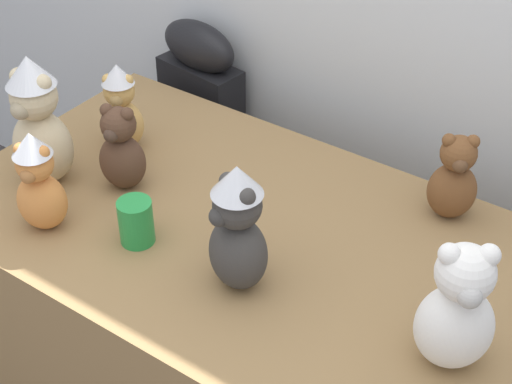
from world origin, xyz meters
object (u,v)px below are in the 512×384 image
teddy_bear_ginger (38,183)px  teddy_bear_charcoal (237,229)px  instrument_case (204,153)px  teddy_bear_cocoa (121,150)px  teddy_bear_snow (457,310)px  party_cup_green (136,222)px  teddy_bear_honey (121,108)px  teddy_bear_chestnut (454,179)px  teddy_bear_sand (38,122)px  display_table (256,349)px

teddy_bear_ginger → teddy_bear_charcoal: teddy_bear_charcoal is taller
instrument_case → teddy_bear_cocoa: 0.75m
teddy_bear_cocoa → teddy_bear_snow: size_ratio=0.79×
teddy_bear_charcoal → party_cup_green: size_ratio=2.79×
teddy_bear_honey → teddy_bear_cocoa: bearing=-78.4°
teddy_bear_chestnut → party_cup_green: bearing=-167.1°
teddy_bear_ginger → instrument_case: bearing=78.7°
teddy_bear_sand → teddy_bear_cocoa: bearing=17.9°
teddy_bear_sand → party_cup_green: size_ratio=3.13×
display_table → teddy_bear_ginger: teddy_bear_ginger is taller
teddy_bear_ginger → party_cup_green: teddy_bear_ginger is taller
teddy_bear_ginger → display_table: bearing=8.0°
instrument_case → teddy_bear_snow: teddy_bear_snow is taller
teddy_bear_cocoa → teddy_bear_honey: teddy_bear_honey is taller
instrument_case → teddy_bear_chestnut: bearing=-6.5°
teddy_bear_ginger → party_cup_green: bearing=-2.4°
display_table → teddy_bear_sand: 0.81m
display_table → teddy_bear_sand: teddy_bear_sand is taller
teddy_bear_charcoal → teddy_bear_sand: teddy_bear_sand is taller
teddy_bear_ginger → party_cup_green: 0.24m
teddy_bear_honey → party_cup_green: size_ratio=2.24×
display_table → instrument_case: bearing=137.4°
teddy_bear_cocoa → teddy_bear_charcoal: bearing=-30.5°
instrument_case → display_table: bearing=-35.3°
instrument_case → teddy_bear_honey: bearing=-70.2°
teddy_bear_charcoal → teddy_bear_sand: bearing=-163.2°
display_table → teddy_bear_charcoal: bearing=-68.0°
instrument_case → teddy_bear_chestnut: (0.94, -0.23, 0.42)m
instrument_case → teddy_bear_ginger: bearing=-70.2°
teddy_bear_honey → teddy_bear_sand: size_ratio=0.71×
teddy_bear_cocoa → party_cup_green: bearing=-54.9°
teddy_bear_honey → teddy_bear_chestnut: (0.84, 0.22, -0.01)m
teddy_bear_ginger → teddy_bear_chestnut: 0.95m
teddy_bear_ginger → teddy_bear_honey: size_ratio=1.05×
teddy_bear_snow → teddy_bear_chestnut: (-0.18, 0.42, -0.03)m
teddy_bear_snow → teddy_bear_chestnut: bearing=80.3°
teddy_bear_cocoa → teddy_bear_charcoal: size_ratio=0.75×
teddy_bear_ginger → teddy_bear_charcoal: size_ratio=0.84×
teddy_bear_cocoa → display_table: bearing=-9.6°
teddy_bear_ginger → teddy_bear_chestnut: teddy_bear_ginger is taller
teddy_bear_sand → teddy_bear_snow: bearing=-6.7°
display_table → teddy_bear_charcoal: size_ratio=4.95×
instrument_case → teddy_bear_sand: bearing=-79.3°
teddy_bear_cocoa → teddy_bear_honey: bearing=117.7°
teddy_bear_snow → teddy_bear_chestnut: 0.46m
teddy_bear_charcoal → teddy_bear_honey: 0.62m
teddy_bear_sand → teddy_bear_chestnut: size_ratio=1.52×
teddy_bear_honey → teddy_bear_ginger: bearing=-108.5°
teddy_bear_cocoa → teddy_bear_chestnut: teddy_bear_cocoa is taller
teddy_bear_ginger → teddy_bear_chestnut: (0.76, 0.58, -0.02)m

